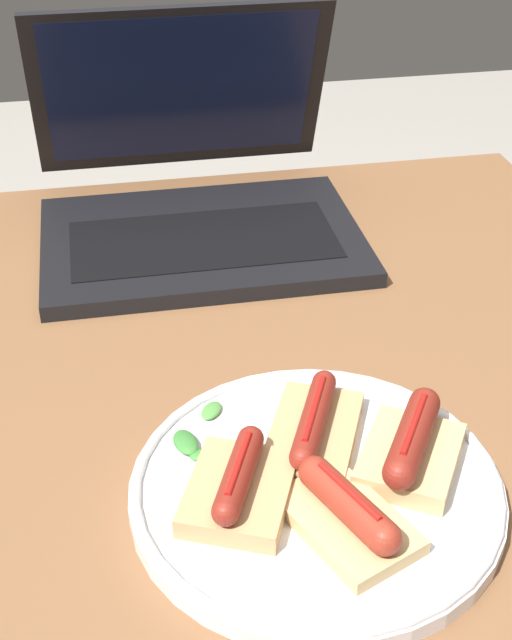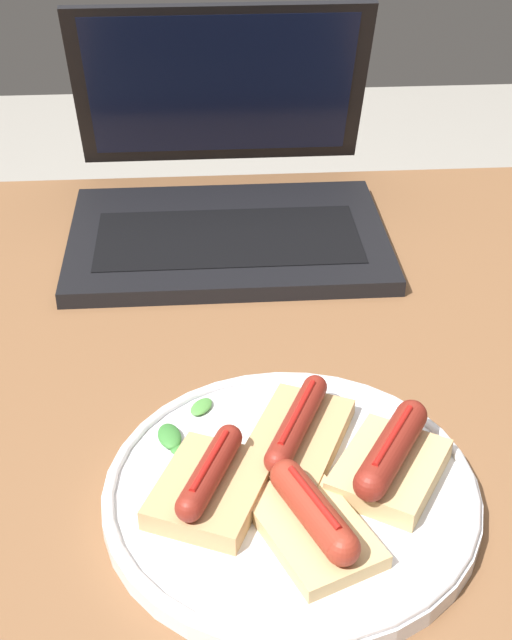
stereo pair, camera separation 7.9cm
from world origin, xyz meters
name	(u,v)px [view 1 (the left image)]	position (x,y,z in m)	size (l,w,h in m)	color
desk	(177,460)	(0.00, 0.00, 0.67)	(1.03, 0.86, 0.77)	brown
laptop	(195,195)	(0.06, 0.28, 0.82)	(0.36, 0.34, 0.24)	black
plate	(316,488)	(0.09, -0.18, 0.78)	(0.29, 0.29, 0.02)	silver
sausage_toast_left	(313,429)	(0.10, -0.13, 0.80)	(0.11, 0.13, 0.04)	tan
sausage_toast_middle	(347,513)	(0.10, -0.23, 0.80)	(0.10, 0.12, 0.04)	tan
sausage_toast_right	(239,487)	(0.03, -0.19, 0.80)	(0.11, 0.12, 0.04)	tan
sausage_toast_extra	(411,448)	(0.17, -0.17, 0.81)	(0.11, 0.12, 0.05)	tan
salad_pile	(209,440)	(0.02, -0.12, 0.79)	(0.06, 0.09, 0.01)	#2D662D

